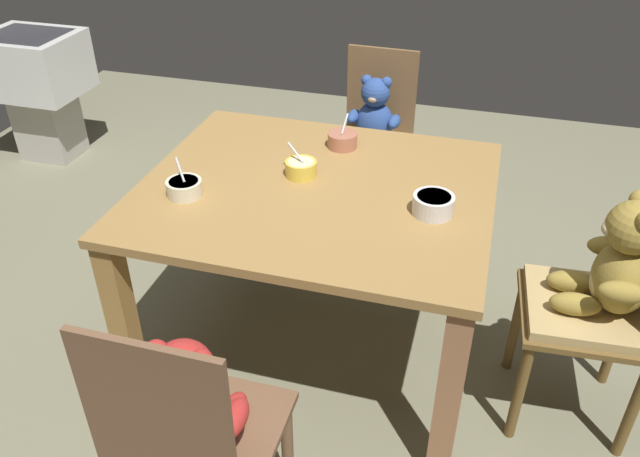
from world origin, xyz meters
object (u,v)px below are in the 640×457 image
Objects in this scene: porridge_bowl_cream_near_left at (184,188)px; sink_basin at (37,79)px; dining_table at (316,217)px; teddy_chair_far_center at (373,134)px; porridge_bowl_white_near_right at (433,204)px; porridge_bowl_terracotta_far_center at (342,140)px; teddy_chair_near_right at (611,284)px; porridge_bowl_yellow_center at (301,168)px; teddy_chair_near_front at (192,421)px.

sink_basin is at bearing 140.54° from porridge_bowl_cream_near_left.
teddy_chair_far_center is (0.02, 0.89, -0.08)m from dining_table.
porridge_bowl_white_near_right is 1.09× the size of porridge_bowl_terracotta_far_center.
teddy_chair_near_right reaches higher than porridge_bowl_yellow_center.
porridge_bowl_terracotta_far_center is at bearing 72.04° from porridge_bowl_yellow_center.
porridge_bowl_yellow_center is at bearing 35.26° from porridge_bowl_cream_near_left.
porridge_bowl_white_near_right is at bearing -8.95° from dining_table.
teddy_chair_near_front reaches higher than porridge_bowl_terracotta_far_center.
dining_table is at bearing 23.57° from porridge_bowl_cream_near_left.
porridge_bowl_cream_near_left is at bearing 1.00° from teddy_chair_near_right.
porridge_bowl_yellow_center is at bearing -107.96° from porridge_bowl_terracotta_far_center.
sink_basin is (-1.99, 2.08, -0.07)m from teddy_chair_near_front.
dining_table is 1.32× the size of teddy_chair_near_right.
porridge_bowl_yellow_center is (-0.07, 0.06, 0.15)m from dining_table.
dining_table is at bearing -39.35° from porridge_bowl_yellow_center.
dining_table is 9.04× the size of porridge_bowl_white_near_right.
sink_basin is (-1.98, 1.12, -0.28)m from porridge_bowl_yellow_center.
dining_table is at bearing -29.86° from sink_basin.
teddy_chair_near_front is 0.99m from porridge_bowl_yellow_center.
porridge_bowl_white_near_right is 1.16× the size of porridge_bowl_yellow_center.
teddy_chair_near_right is 0.61m from porridge_bowl_white_near_right.
porridge_bowl_cream_near_left and porridge_bowl_terracotta_far_center have the same top height.
porridge_bowl_white_near_right is (0.41, -0.06, 0.16)m from dining_table.
teddy_chair_far_center is 1.17m from porridge_bowl_cream_near_left.
porridge_bowl_yellow_center reaches higher than sink_basin.
porridge_bowl_cream_near_left is 0.41m from porridge_bowl_yellow_center.
teddy_chair_far_center reaches higher than porridge_bowl_white_near_right.
porridge_bowl_yellow_center is 0.15× the size of sink_basin.
dining_table is 10.01× the size of porridge_bowl_cream_near_left.
teddy_chair_near_front is 1.25× the size of sink_basin.
porridge_bowl_white_near_right reaches higher than sink_basin.
sink_basin is (-1.64, 1.35, -0.28)m from porridge_bowl_cream_near_left.
dining_table is 0.44m from porridge_bowl_white_near_right.
porridge_bowl_cream_near_left is 0.90× the size of porridge_bowl_white_near_right.
teddy_chair_far_center is 7.56× the size of porridge_bowl_cream_near_left.
teddy_chair_far_center reaches higher than dining_table.
porridge_bowl_terracotta_far_center is 0.16× the size of sink_basin.
teddy_chair_near_front is 1.34m from teddy_chair_near_right.
teddy_chair_near_front reaches higher than dining_table.
dining_table is 2.37m from sink_basin.
porridge_bowl_yellow_center is at bearing -10.31° from teddy_chair_near_right.
porridge_bowl_white_near_right is (-0.58, 0.00, 0.20)m from teddy_chair_near_right.
sink_basin is (-2.46, 1.24, -0.28)m from porridge_bowl_white_near_right.
teddy_chair_near_front reaches higher than porridge_bowl_yellow_center.
dining_table is 0.35m from porridge_bowl_terracotta_far_center.
teddy_chair_near_right is 7.61× the size of porridge_bowl_cream_near_left.
dining_table is 0.91m from teddy_chair_near_front.
teddy_chair_near_right is 6.88× the size of porridge_bowl_white_near_right.
teddy_chair_near_right is at bearing -3.79° from dining_table.
porridge_bowl_white_near_right is 0.55m from porridge_bowl_terracotta_far_center.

